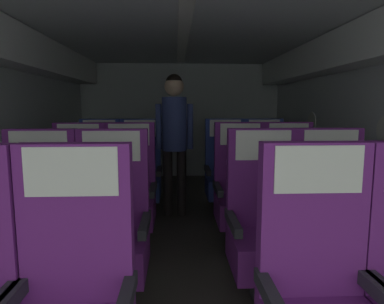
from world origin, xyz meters
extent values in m
cube|color=#3D3833|center=(0.00, 3.25, -0.01)|extent=(3.80, 6.89, 0.02)
cube|color=silver|center=(0.00, 3.25, 2.05)|extent=(3.68, 6.49, 0.06)
cube|color=#B6BBBB|center=(0.00, 6.51, 1.03)|extent=(3.68, 0.06, 2.05)
cube|color=white|center=(1.60, 3.25, 1.83)|extent=(0.32, 6.23, 0.36)
cube|color=white|center=(0.00, 3.25, 2.01)|extent=(0.12, 5.84, 0.02)
cylinder|color=white|center=(1.76, 4.87, 1.07)|extent=(0.01, 0.26, 0.26)
cube|color=#6B237A|center=(-0.50, 1.76, 0.79)|extent=(0.46, 0.09, 0.68)
cube|color=#28282D|center=(-0.28, 1.56, 0.54)|extent=(0.05, 0.41, 0.06)
cube|color=silver|center=(-0.50, 1.71, 1.02)|extent=(0.37, 0.01, 0.20)
cube|color=#6B237A|center=(0.51, 1.76, 0.79)|extent=(0.46, 0.09, 0.68)
cube|color=#28282D|center=(0.28, 1.56, 0.54)|extent=(0.05, 0.41, 0.06)
cube|color=silver|center=(0.51, 1.71, 1.02)|extent=(0.37, 0.01, 0.20)
cube|color=#38383D|center=(-0.98, 2.45, 0.11)|extent=(0.17, 0.18, 0.23)
cube|color=#6B237A|center=(-0.98, 2.45, 0.34)|extent=(0.46, 0.49, 0.23)
cube|color=#6B237A|center=(-0.98, 2.65, 0.79)|extent=(0.46, 0.09, 0.68)
cube|color=#28282D|center=(-0.76, 2.45, 0.54)|extent=(0.05, 0.41, 0.06)
cube|color=silver|center=(-0.98, 2.60, 1.02)|extent=(0.37, 0.01, 0.20)
cube|color=#38383D|center=(-0.51, 2.43, 0.11)|extent=(0.17, 0.18, 0.23)
cube|color=#6B237A|center=(-0.51, 2.43, 0.34)|extent=(0.46, 0.49, 0.23)
cube|color=#6B237A|center=(-0.51, 2.63, 0.79)|extent=(0.46, 0.09, 0.68)
cube|color=#28282D|center=(-0.28, 2.43, 0.54)|extent=(0.05, 0.41, 0.06)
cube|color=#28282D|center=(-0.73, 2.43, 0.54)|extent=(0.05, 0.41, 0.06)
cube|color=silver|center=(-0.51, 2.58, 1.02)|extent=(0.37, 0.01, 0.20)
cube|color=#38383D|center=(0.97, 2.45, 0.11)|extent=(0.17, 0.18, 0.23)
cube|color=#6B237A|center=(0.97, 2.45, 0.34)|extent=(0.46, 0.49, 0.23)
cube|color=#6B237A|center=(0.97, 2.65, 0.79)|extent=(0.46, 0.09, 0.68)
cube|color=#28282D|center=(1.19, 2.45, 0.54)|extent=(0.05, 0.41, 0.06)
cube|color=#28282D|center=(0.74, 2.45, 0.54)|extent=(0.05, 0.41, 0.06)
cube|color=silver|center=(0.97, 2.60, 1.02)|extent=(0.37, 0.01, 0.20)
cube|color=#38383D|center=(0.50, 2.43, 0.11)|extent=(0.17, 0.18, 0.23)
cube|color=#6B237A|center=(0.50, 2.43, 0.34)|extent=(0.46, 0.49, 0.23)
cube|color=#6B237A|center=(0.50, 2.63, 0.79)|extent=(0.46, 0.09, 0.68)
cube|color=#28282D|center=(0.72, 2.43, 0.54)|extent=(0.05, 0.41, 0.06)
cube|color=#28282D|center=(0.28, 2.43, 0.54)|extent=(0.05, 0.41, 0.06)
cube|color=silver|center=(0.50, 2.59, 1.02)|extent=(0.37, 0.01, 0.20)
cube|color=#38383D|center=(-0.97, 3.31, 0.11)|extent=(0.17, 0.18, 0.23)
cube|color=#6B237A|center=(-0.97, 3.31, 0.34)|extent=(0.46, 0.49, 0.23)
cube|color=#6B237A|center=(-0.97, 3.51, 0.79)|extent=(0.46, 0.09, 0.68)
cube|color=#28282D|center=(-0.75, 3.31, 0.54)|extent=(0.05, 0.41, 0.06)
cube|color=#28282D|center=(-1.19, 3.31, 0.54)|extent=(0.05, 0.41, 0.06)
cube|color=silver|center=(-0.97, 3.46, 1.02)|extent=(0.37, 0.01, 0.20)
cube|color=#38383D|center=(-0.52, 3.32, 0.11)|extent=(0.17, 0.18, 0.23)
cube|color=#6B237A|center=(-0.52, 3.32, 0.34)|extent=(0.46, 0.49, 0.23)
cube|color=#6B237A|center=(-0.52, 3.52, 0.79)|extent=(0.46, 0.09, 0.68)
cube|color=#28282D|center=(-0.29, 3.32, 0.54)|extent=(0.05, 0.41, 0.06)
cube|color=#28282D|center=(-0.74, 3.32, 0.54)|extent=(0.05, 0.41, 0.06)
cube|color=silver|center=(-0.52, 3.48, 1.02)|extent=(0.37, 0.01, 0.20)
cube|color=#38383D|center=(0.97, 3.32, 0.11)|extent=(0.17, 0.18, 0.23)
cube|color=#6B237A|center=(0.97, 3.32, 0.34)|extent=(0.46, 0.49, 0.23)
cube|color=#6B237A|center=(0.97, 3.52, 0.79)|extent=(0.46, 0.09, 0.68)
cube|color=#28282D|center=(1.19, 3.32, 0.54)|extent=(0.05, 0.41, 0.06)
cube|color=#28282D|center=(0.75, 3.32, 0.54)|extent=(0.05, 0.41, 0.06)
cube|color=silver|center=(0.97, 3.47, 1.02)|extent=(0.37, 0.01, 0.20)
cube|color=#38383D|center=(0.51, 3.32, 0.11)|extent=(0.17, 0.18, 0.23)
cube|color=#6B237A|center=(0.51, 3.32, 0.34)|extent=(0.46, 0.49, 0.23)
cube|color=#6B237A|center=(0.51, 3.52, 0.79)|extent=(0.46, 0.09, 0.68)
cube|color=#28282D|center=(0.74, 3.32, 0.54)|extent=(0.05, 0.41, 0.06)
cube|color=#28282D|center=(0.29, 3.32, 0.54)|extent=(0.05, 0.41, 0.06)
cube|color=silver|center=(0.51, 3.48, 1.02)|extent=(0.37, 0.01, 0.20)
cube|color=#38383D|center=(-0.98, 4.20, 0.11)|extent=(0.17, 0.18, 0.23)
cube|color=navy|center=(-0.98, 4.20, 0.34)|extent=(0.46, 0.49, 0.23)
cube|color=navy|center=(-0.98, 4.40, 0.79)|extent=(0.46, 0.09, 0.68)
cube|color=#28282D|center=(-0.76, 4.20, 0.54)|extent=(0.05, 0.41, 0.06)
cube|color=#28282D|center=(-1.20, 4.20, 0.54)|extent=(0.05, 0.41, 0.06)
cube|color=silver|center=(-0.98, 4.35, 1.02)|extent=(0.37, 0.01, 0.20)
cube|color=#38383D|center=(-0.50, 4.20, 0.11)|extent=(0.17, 0.18, 0.23)
cube|color=navy|center=(-0.50, 4.20, 0.34)|extent=(0.46, 0.49, 0.23)
cube|color=navy|center=(-0.50, 4.40, 0.79)|extent=(0.46, 0.09, 0.68)
cube|color=#28282D|center=(-0.28, 4.20, 0.54)|extent=(0.05, 0.41, 0.06)
cube|color=#28282D|center=(-0.73, 4.20, 0.54)|extent=(0.05, 0.41, 0.06)
cube|color=silver|center=(-0.50, 4.35, 1.02)|extent=(0.37, 0.01, 0.20)
cube|color=#38383D|center=(0.97, 4.19, 0.11)|extent=(0.17, 0.18, 0.23)
cube|color=navy|center=(0.97, 4.19, 0.34)|extent=(0.46, 0.49, 0.23)
cube|color=navy|center=(0.97, 4.39, 0.79)|extent=(0.46, 0.09, 0.68)
cube|color=#28282D|center=(1.19, 4.19, 0.54)|extent=(0.05, 0.41, 0.06)
cube|color=#28282D|center=(0.74, 4.19, 0.54)|extent=(0.05, 0.41, 0.06)
cube|color=silver|center=(0.97, 4.34, 1.02)|extent=(0.37, 0.01, 0.20)
cube|color=#38383D|center=(0.50, 4.21, 0.11)|extent=(0.17, 0.18, 0.23)
cube|color=navy|center=(0.50, 4.21, 0.34)|extent=(0.46, 0.49, 0.23)
cube|color=navy|center=(0.50, 4.41, 0.79)|extent=(0.46, 0.09, 0.68)
cube|color=#28282D|center=(0.73, 4.21, 0.54)|extent=(0.05, 0.41, 0.06)
cube|color=#28282D|center=(0.28, 4.21, 0.54)|extent=(0.05, 0.41, 0.06)
cube|color=silver|center=(0.50, 4.36, 1.02)|extent=(0.37, 0.01, 0.20)
cylinder|color=black|center=(-0.18, 4.23, 0.39)|extent=(0.11, 0.11, 0.77)
cylinder|color=black|center=(-0.02, 4.23, 0.39)|extent=(0.11, 0.11, 0.77)
cylinder|color=navy|center=(-0.10, 4.23, 1.08)|extent=(0.28, 0.28, 0.61)
cylinder|color=navy|center=(-0.28, 4.23, 1.05)|extent=(0.07, 0.07, 0.51)
cylinder|color=navy|center=(0.08, 4.23, 1.05)|extent=(0.07, 0.07, 0.51)
sphere|color=tan|center=(-0.10, 4.23, 1.50)|extent=(0.22, 0.22, 0.22)
sphere|color=black|center=(-0.10, 4.23, 1.54)|extent=(0.19, 0.19, 0.19)
camera|label=1|loc=(-0.08, 0.37, 1.28)|focal=31.53mm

